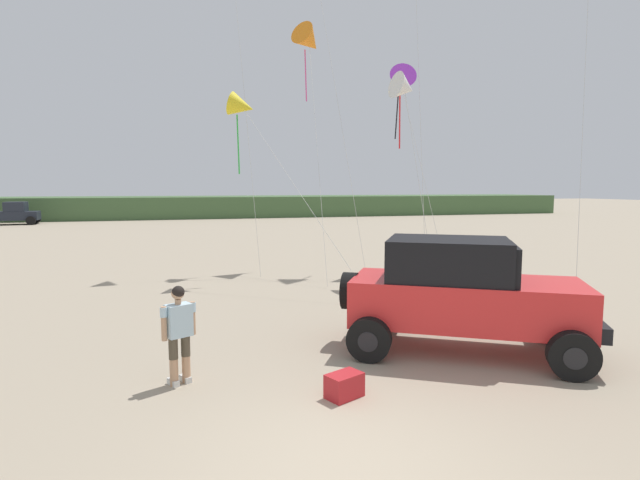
{
  "coord_description": "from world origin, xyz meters",
  "views": [
    {
      "loc": [
        -1.81,
        -5.27,
        3.28
      ],
      "look_at": [
        0.83,
        4.06,
        2.23
      ],
      "focal_mm": 27.64,
      "sensor_mm": 36.0,
      "label": 1
    }
  ],
  "objects_px": {
    "kite_pink_ribbon": "(404,88)",
    "kite_black_sled": "(309,41)",
    "jeep": "(462,292)",
    "cooler_box": "(344,385)",
    "person_watching": "(179,329)",
    "kite_blue_swept": "(242,107)",
    "kite_yellow_diamond": "(401,83)",
    "distant_pickup": "(11,214)"
  },
  "relations": [
    {
      "from": "jeep",
      "to": "cooler_box",
      "type": "distance_m",
      "value": 3.41
    },
    {
      "from": "kite_yellow_diamond",
      "to": "person_watching",
      "type": "bearing_deg",
      "value": -130.99
    },
    {
      "from": "person_watching",
      "to": "cooler_box",
      "type": "relative_size",
      "value": 2.98
    },
    {
      "from": "jeep",
      "to": "kite_pink_ribbon",
      "type": "relative_size",
      "value": 0.7
    },
    {
      "from": "cooler_box",
      "to": "distant_pickup",
      "type": "xyz_separation_m",
      "value": [
        -16.66,
        41.62,
        0.75
      ]
    },
    {
      "from": "distant_pickup",
      "to": "kite_pink_ribbon",
      "type": "height_order",
      "value": "kite_pink_ribbon"
    },
    {
      "from": "cooler_box",
      "to": "person_watching",
      "type": "bearing_deg",
      "value": 128.67
    },
    {
      "from": "kite_yellow_diamond",
      "to": "kite_pink_ribbon",
      "type": "distance_m",
      "value": 2.43
    },
    {
      "from": "jeep",
      "to": "distant_pickup",
      "type": "bearing_deg",
      "value": 115.98
    },
    {
      "from": "kite_pink_ribbon",
      "to": "person_watching",
      "type": "bearing_deg",
      "value": -135.09
    },
    {
      "from": "kite_black_sled",
      "to": "cooler_box",
      "type": "bearing_deg",
      "value": -102.31
    },
    {
      "from": "kite_blue_swept",
      "to": "jeep",
      "type": "bearing_deg",
      "value": -69.9
    },
    {
      "from": "kite_yellow_diamond",
      "to": "kite_pink_ribbon",
      "type": "bearing_deg",
      "value": -112.04
    },
    {
      "from": "cooler_box",
      "to": "jeep",
      "type": "bearing_deg",
      "value": 1.3
    },
    {
      "from": "distant_pickup",
      "to": "kite_black_sled",
      "type": "bearing_deg",
      "value": -55.51
    },
    {
      "from": "jeep",
      "to": "kite_black_sled",
      "type": "distance_m",
      "value": 14.23
    },
    {
      "from": "kite_yellow_diamond",
      "to": "jeep",
      "type": "bearing_deg",
      "value": -107.63
    },
    {
      "from": "jeep",
      "to": "kite_black_sled",
      "type": "relative_size",
      "value": 0.5
    },
    {
      "from": "person_watching",
      "to": "kite_black_sled",
      "type": "xyz_separation_m",
      "value": [
        5.34,
        11.94,
        8.27
      ]
    },
    {
      "from": "distant_pickup",
      "to": "person_watching",
      "type": "bearing_deg",
      "value": -70.63
    },
    {
      "from": "jeep",
      "to": "kite_yellow_diamond",
      "type": "height_order",
      "value": "kite_yellow_diamond"
    },
    {
      "from": "kite_pink_ribbon",
      "to": "kite_black_sled",
      "type": "xyz_separation_m",
      "value": [
        -2.19,
        4.43,
        2.59
      ]
    },
    {
      "from": "cooler_box",
      "to": "kite_pink_ribbon",
      "type": "height_order",
      "value": "kite_pink_ribbon"
    },
    {
      "from": "distant_pickup",
      "to": "kite_black_sled",
      "type": "relative_size",
      "value": 0.47
    },
    {
      "from": "kite_blue_swept",
      "to": "kite_black_sled",
      "type": "relative_size",
      "value": 0.65
    },
    {
      "from": "kite_blue_swept",
      "to": "kite_pink_ribbon",
      "type": "relative_size",
      "value": 0.91
    },
    {
      "from": "cooler_box",
      "to": "kite_black_sled",
      "type": "xyz_separation_m",
      "value": [
        2.88,
        13.19,
        9.02
      ]
    },
    {
      "from": "person_watching",
      "to": "kite_blue_swept",
      "type": "relative_size",
      "value": 0.26
    },
    {
      "from": "kite_black_sled",
      "to": "kite_blue_swept",
      "type": "bearing_deg",
      "value": -136.22
    },
    {
      "from": "kite_pink_ribbon",
      "to": "distant_pickup",
      "type": "bearing_deg",
      "value": 123.47
    },
    {
      "from": "jeep",
      "to": "distant_pickup",
      "type": "distance_m",
      "value": 44.72
    },
    {
      "from": "cooler_box",
      "to": "kite_black_sled",
      "type": "relative_size",
      "value": 0.06
    },
    {
      "from": "kite_black_sled",
      "to": "distant_pickup",
      "type": "bearing_deg",
      "value": 124.49
    },
    {
      "from": "kite_yellow_diamond",
      "to": "kite_blue_swept",
      "type": "xyz_separation_m",
      "value": [
        -6.22,
        -0.75,
        -1.28
      ]
    },
    {
      "from": "kite_black_sled",
      "to": "kite_pink_ribbon",
      "type": "bearing_deg",
      "value": -63.7
    },
    {
      "from": "person_watching",
      "to": "cooler_box",
      "type": "bearing_deg",
      "value": -26.69
    },
    {
      "from": "jeep",
      "to": "kite_pink_ribbon",
      "type": "xyz_separation_m",
      "value": [
        2.14,
        7.33,
        5.42
      ]
    },
    {
      "from": "kite_blue_swept",
      "to": "distant_pickup",
      "type": "bearing_deg",
      "value": 117.52
    },
    {
      "from": "cooler_box",
      "to": "kite_black_sled",
      "type": "height_order",
      "value": "kite_black_sled"
    },
    {
      "from": "cooler_box",
      "to": "kite_pink_ribbon",
      "type": "relative_size",
      "value": 0.08
    },
    {
      "from": "person_watching",
      "to": "kite_pink_ribbon",
      "type": "bearing_deg",
      "value": 44.91
    },
    {
      "from": "kite_pink_ribbon",
      "to": "kite_yellow_diamond",
      "type": "bearing_deg",
      "value": 67.96
    }
  ]
}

